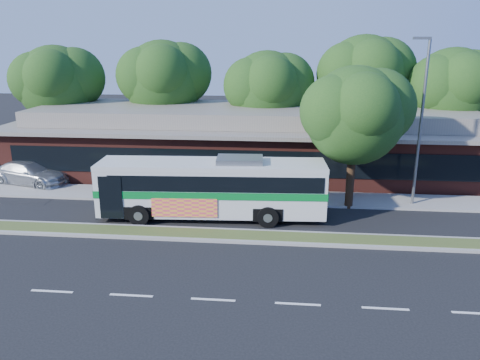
{
  "coord_description": "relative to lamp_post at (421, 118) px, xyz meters",
  "views": [
    {
      "loc": [
        2.38,
        -19.58,
        8.83
      ],
      "look_at": [
        0.15,
        3.33,
        2.0
      ],
      "focal_mm": 35.0,
      "sensor_mm": 36.0,
      "label": 1
    }
  ],
  "objects": [
    {
      "name": "ground",
      "position": [
        -9.56,
        -6.0,
        -4.9
      ],
      "size": [
        120.0,
        120.0,
        0.0
      ],
      "primitive_type": "plane",
      "color": "black",
      "rests_on": "ground"
    },
    {
      "name": "median_strip",
      "position": [
        -9.56,
        -5.4,
        -4.83
      ],
      "size": [
        26.0,
        1.1,
        0.15
      ],
      "primitive_type": "cube",
      "color": "#3A4B1F",
      "rests_on": "ground"
    },
    {
      "name": "sidewalk",
      "position": [
        -9.56,
        0.4,
        -4.84
      ],
      "size": [
        44.0,
        2.6,
        0.12
      ],
      "primitive_type": "cube",
      "color": "gray",
      "rests_on": "ground"
    },
    {
      "name": "plaza_building",
      "position": [
        -9.56,
        6.99,
        -2.77
      ],
      "size": [
        33.2,
        11.2,
        4.45
      ],
      "color": "#55211A",
      "rests_on": "ground"
    },
    {
      "name": "lamp_post",
      "position": [
        0.0,
        0.0,
        0.0
      ],
      "size": [
        0.93,
        0.18,
        9.07
      ],
      "color": "slate",
      "rests_on": "ground"
    },
    {
      "name": "tree_bg_a",
      "position": [
        -24.15,
        9.14,
        0.97
      ],
      "size": [
        6.47,
        5.8,
        8.63
      ],
      "color": "black",
      "rests_on": "ground"
    },
    {
      "name": "tree_bg_b",
      "position": [
        -16.13,
        10.14,
        1.24
      ],
      "size": [
        6.69,
        6.0,
        9.0
      ],
      "color": "black",
      "rests_on": "ground"
    },
    {
      "name": "tree_bg_c",
      "position": [
        -8.16,
        9.13,
        0.69
      ],
      "size": [
        6.24,
        5.6,
        8.26
      ],
      "color": "black",
      "rests_on": "ground"
    },
    {
      "name": "tree_bg_d",
      "position": [
        -1.12,
        10.15,
        1.52
      ],
      "size": [
        6.91,
        6.2,
        9.37
      ],
      "color": "black",
      "rests_on": "ground"
    },
    {
      "name": "tree_bg_e",
      "position": [
        4.85,
        9.14,
        0.84
      ],
      "size": [
        6.47,
        5.8,
        8.5
      ],
      "color": "black",
      "rests_on": "ground"
    },
    {
      "name": "transit_bus",
      "position": [
        -10.79,
        -2.94,
        -3.09
      ],
      "size": [
        11.7,
        3.16,
        3.25
      ],
      "rotation": [
        0.0,
        0.0,
        0.05
      ],
      "color": "silver",
      "rests_on": "ground"
    },
    {
      "name": "sedan",
      "position": [
        -23.37,
        1.8,
        -4.15
      ],
      "size": [
        5.57,
        3.37,
        1.51
      ],
      "primitive_type": "imported",
      "rotation": [
        0.0,
        0.0,
        1.31
      ],
      "color": "#B5BABD",
      "rests_on": "ground"
    },
    {
      "name": "sidewalk_tree",
      "position": [
        -3.19,
        -0.58,
        0.33
      ],
      "size": [
        5.77,
        5.18,
        7.7
      ],
      "color": "black",
      "rests_on": "ground"
    }
  ]
}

